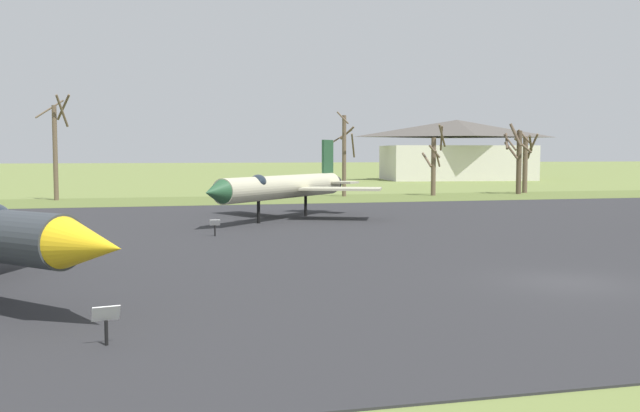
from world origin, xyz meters
The scene contains 12 objects.
ground_plane centered at (0.00, 0.00, 0.00)m, with size 600.00×600.00×0.00m, color olive.
asphalt_apron centered at (0.00, 14.22, 0.03)m, with size 72.94×47.39×0.05m, color #28282B.
grass_verge_strip centered at (0.00, 43.91, 0.03)m, with size 132.94×12.00×0.06m, color #5A6831.
info_placard_front_left centered at (-14.39, -4.34, 0.61)m, with size 0.64×0.35×0.95m.
jet_fighter_front_right centered at (-4.81, 24.16, 2.18)m, with size 12.32×12.60×5.24m.
info_placard_front_right centered at (-9.92, 16.08, 0.56)m, with size 0.53×0.23×0.90m.
bare_tree_far_left centered at (-20.85, 47.75, 5.04)m, with size 3.19×2.97×9.59m.
bare_tree_left_of_center centered at (5.94, 46.98, 4.31)m, with size 2.20×2.39×8.35m.
bare_tree_center centered at (14.98, 46.02, 3.41)m, with size 2.38×2.08×7.15m.
bare_tree_right_of_center centered at (24.42, 46.38, 3.95)m, with size 3.55×3.51×7.37m.
bare_tree_far_right centered at (26.36, 48.11, 3.49)m, with size 2.51×2.49×6.84m.
visitor_building centered at (36.09, 86.19, 4.72)m, with size 25.35×15.64×9.65m.
Camera 1 is at (-13.61, -20.59, 4.30)m, focal length 40.18 mm.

